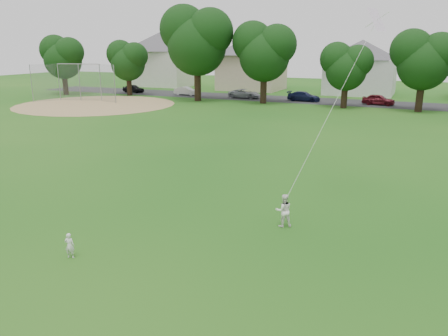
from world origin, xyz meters
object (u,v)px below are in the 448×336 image
at_px(toddler, 70,245).
at_px(baseball_backstop, 78,83).
at_px(older_boy, 284,210).
at_px(kite, 331,110).

xyz_separation_m(toddler, baseball_backstop, (-28.56, 32.09, 1.78)).
bearing_deg(older_boy, toddler, 12.89).
bearing_deg(baseball_backstop, older_boy, -38.31).
relative_size(toddler, baseball_backstop, 0.09).
height_order(toddler, baseball_backstop, baseball_backstop).
height_order(older_boy, kite, kite).
relative_size(kite, baseball_backstop, 0.83).
distance_m(toddler, older_boy, 7.55).
height_order(toddler, kite, kite).
distance_m(toddler, kite, 10.43).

